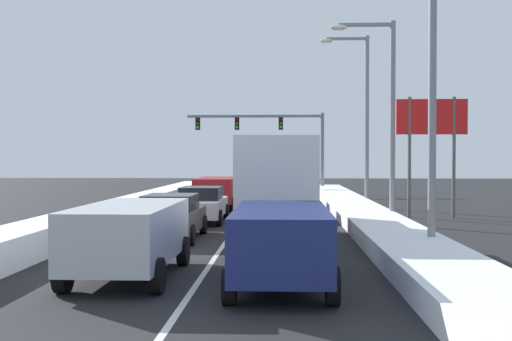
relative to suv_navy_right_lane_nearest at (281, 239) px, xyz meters
name	(u,v)px	position (x,y,z in m)	size (l,w,h in m)	color
ground_plane	(234,230)	(-1.83, 10.56, -1.02)	(120.00, 120.00, 0.00)	black
lane_stripe_between_right_lane_and_center_lane	(241,219)	(-1.83, 14.76, -1.01)	(0.14, 46.21, 0.01)	silver
snow_bank_right_shoulder	(361,213)	(3.47, 14.76, -0.74)	(2.15, 46.21, 0.56)	white
snow_bank_left_shoulder	(123,209)	(-7.13, 14.76, -0.60)	(1.62, 46.21, 0.83)	white
suv_navy_right_lane_nearest	(281,239)	(0.00, 0.00, 0.00)	(2.16, 4.90, 1.67)	navy
box_truck_right_lane_second	(277,184)	(-0.14, 7.18, 0.88)	(2.53, 7.20, 3.36)	maroon
sedan_gray_right_lane_third	(280,202)	(-0.07, 15.12, -0.25)	(2.00, 4.50, 1.51)	slate
sedan_black_right_lane_fourth	(280,194)	(-0.12, 21.49, -0.25)	(2.00, 4.50, 1.51)	black
suv_silver_center_lane_nearest	(130,233)	(-3.45, 0.87, 0.00)	(2.16, 4.90, 1.67)	#B7BABF
sedan_charcoal_center_lane_second	(171,217)	(-3.72, 7.72, -0.25)	(2.00, 4.50, 1.51)	#38383D
sedan_white_center_lane_third	(202,204)	(-3.41, 13.36, -0.25)	(2.00, 4.50, 1.51)	silver
suv_red_center_lane_fourth	(217,190)	(-3.47, 20.06, 0.00)	(2.16, 4.90, 1.67)	maroon
traffic_light_gantry	(274,132)	(-0.65, 35.76, 3.71)	(10.60, 0.47, 6.20)	slate
street_lamp_right_near	(419,86)	(3.77, 4.26, 3.69)	(2.66, 0.36, 7.83)	gray
street_lamp_right_mid	(384,103)	(4.14, 12.66, 3.94)	(2.66, 0.36, 8.30)	gray
street_lamp_right_far	(361,107)	(4.24, 21.07, 4.47)	(2.66, 0.36, 9.30)	gray
roadside_sign_right	(432,130)	(6.79, 15.74, 3.00)	(3.20, 0.16, 5.50)	#59595B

